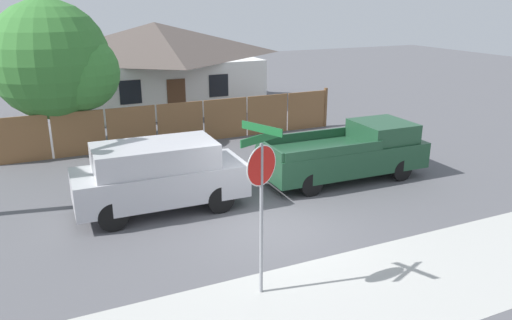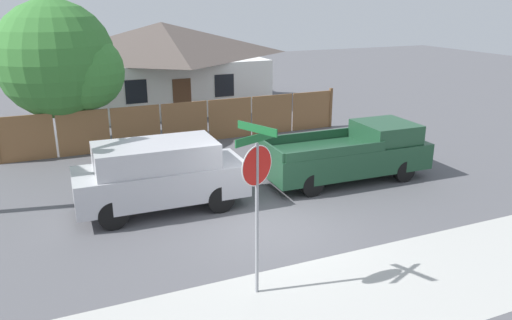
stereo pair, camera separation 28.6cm
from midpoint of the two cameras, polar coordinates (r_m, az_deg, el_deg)
name	(u,v)px [view 1 (the left image)]	position (r m, az deg, el deg)	size (l,w,h in m)	color
ground_plane	(269,226)	(13.12, 0.89, -7.61)	(80.00, 80.00, 0.00)	#56565B
sidewalk_strip	(349,298)	(10.41, 9.79, -15.29)	(36.00, 3.20, 0.01)	#B2B2AD
wooden_fence	(181,123)	(20.48, -9.01, 4.17)	(13.85, 0.12, 1.79)	brown
house	(157,64)	(27.82, -11.59, 10.75)	(10.44, 7.82, 4.48)	white
oak_tree	(56,63)	(20.28, -22.22, 10.25)	(4.62, 4.40, 5.69)	brown
red_suv	(159,175)	(14.00, -11.56, -1.65)	(4.71, 1.97, 1.95)	#B7B7BC
orange_pickup	(349,153)	(16.52, 10.13, 0.83)	(5.45, 2.11, 1.78)	#1E472D
stop_sign	(261,180)	(9.37, -0.25, -2.33)	(1.02, 0.92, 3.49)	gray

